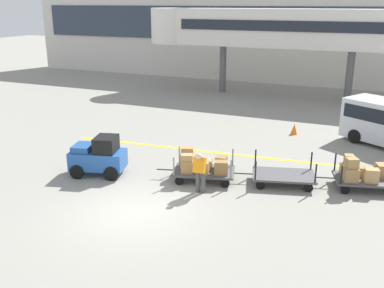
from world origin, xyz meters
name	(u,v)px	position (x,y,z in m)	size (l,w,h in m)	color
ground_plane	(135,211)	(0.00, 0.00, 0.00)	(120.00, 120.00, 0.00)	gray
apron_lead_line	(253,157)	(2.12, 6.65, 0.00)	(17.49, 0.20, 0.01)	yellow
terminal_building	(294,30)	(0.00, 25.98, 4.36)	(49.66, 2.51, 8.72)	beige
jet_bridge	(261,28)	(-1.22, 19.99, 4.74)	(18.51, 3.00, 6.09)	silver
baggage_tug	(99,157)	(-2.92, 2.24, 0.75)	(2.32, 1.69, 1.58)	#2659A5
baggage_cart_lead	(202,166)	(1.01, 3.32, 0.57)	(3.08, 1.96, 1.18)	#4C4C4F
baggage_cart_middle	(283,175)	(3.98, 4.14, 0.35)	(3.08, 1.96, 1.10)	#4C4C4F
baggage_cart_tail	(364,174)	(6.74, 4.90, 0.57)	(3.08, 1.96, 1.27)	#4C4C4F
baggage_handler	(200,170)	(1.40, 2.16, 0.87)	(0.42, 0.45, 1.56)	#4C4C4C
safety_cone_near	(294,129)	(3.13, 10.84, 0.28)	(0.36, 0.36, 0.55)	orange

